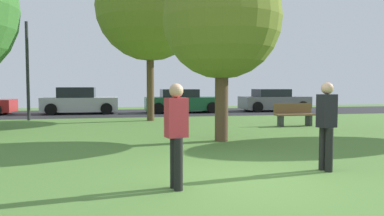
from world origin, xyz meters
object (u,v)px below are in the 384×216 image
at_px(person_thrower, 326,122).
at_px(park_bench, 294,114).
at_px(maple_tree_near, 150,7).
at_px(person_catcher, 176,131).
at_px(street_lamp_post, 28,71).
at_px(parked_car_grey, 274,101).
at_px(parked_car_silver, 80,102).
at_px(parked_car_green, 182,102).
at_px(maple_tree_far, 222,20).

height_order(person_thrower, park_bench, person_thrower).
distance_m(maple_tree_near, person_thrower, 11.68).
height_order(person_catcher, street_lamp_post, street_lamp_post).
bearing_deg(parked_car_grey, maple_tree_near, -148.96).
bearing_deg(parked_car_grey, person_catcher, -118.35).
bearing_deg(parked_car_silver, park_bench, -42.93).
height_order(maple_tree_near, parked_car_green, maple_tree_near).
distance_m(person_catcher, parked_car_green, 16.26).
distance_m(maple_tree_far, street_lamp_post, 10.55).
xyz_separation_m(maple_tree_far, parked_car_green, (0.82, 11.37, -2.80)).
xyz_separation_m(parked_car_silver, parked_car_grey, (11.77, -0.08, -0.04)).
relative_size(person_catcher, park_bench, 1.02).
bearing_deg(park_bench, maple_tree_near, -31.97).
height_order(person_catcher, park_bench, person_catcher).
height_order(parked_car_silver, street_lamp_post, street_lamp_post).
bearing_deg(park_bench, street_lamp_post, -22.69).
bearing_deg(person_thrower, maple_tree_far, -89.96).
relative_size(person_thrower, park_bench, 1.03).
bearing_deg(maple_tree_far, parked_car_grey, 59.90).
bearing_deg(parked_car_green, maple_tree_near, -115.87).
distance_m(maple_tree_near, park_bench, 7.88).
distance_m(maple_tree_far, parked_car_green, 11.74).
xyz_separation_m(person_catcher, parked_car_grey, (8.74, 16.20, -0.25)).
bearing_deg(maple_tree_far, parked_car_silver, 113.49).
height_order(person_thrower, parked_car_green, person_thrower).
bearing_deg(maple_tree_far, park_bench, 40.01).
distance_m(parked_car_silver, parked_car_green, 5.89).
bearing_deg(maple_tree_near, person_thrower, -77.51).
bearing_deg(street_lamp_post, park_bench, -22.69).
bearing_deg(park_bench, parked_car_green, -69.03).
relative_size(parked_car_silver, parked_car_green, 0.93).
distance_m(parked_car_green, parked_car_grey, 5.89).
xyz_separation_m(maple_tree_far, person_catcher, (-2.04, -4.63, -2.56)).
bearing_deg(maple_tree_far, person_catcher, -113.75).
xyz_separation_m(maple_tree_far, park_bench, (3.92, 3.29, -2.99)).
distance_m(maple_tree_near, parked_car_grey, 10.54).
relative_size(maple_tree_far, parked_car_silver, 1.24).
xyz_separation_m(maple_tree_far, parked_car_silver, (-5.06, 11.65, -2.77)).
height_order(person_thrower, person_catcher, person_thrower).
bearing_deg(maple_tree_far, person_thrower, -77.41).
distance_m(parked_car_green, street_lamp_post, 8.69).
height_order(maple_tree_near, street_lamp_post, maple_tree_near).
relative_size(maple_tree_far, park_bench, 3.22).
bearing_deg(parked_car_grey, person_thrower, -110.51).
bearing_deg(parked_car_silver, maple_tree_near, -54.25).
distance_m(parked_car_silver, park_bench, 12.27).
distance_m(maple_tree_near, street_lamp_post, 6.31).
height_order(parked_car_silver, parked_car_green, parked_car_silver).
xyz_separation_m(person_catcher, park_bench, (5.96, 7.92, -0.43)).
distance_m(maple_tree_near, parked_car_green, 6.90).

